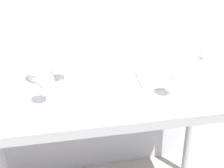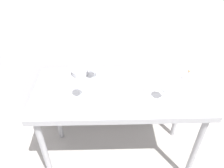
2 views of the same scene
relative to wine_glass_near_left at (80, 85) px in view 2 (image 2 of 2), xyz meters
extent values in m
plane|color=#99948F|center=(0.31, 0.09, -1.02)|extent=(6.00, 6.00, 0.00)
cube|color=#B8B8BE|center=(0.31, 0.58, 0.28)|extent=(3.80, 0.04, 2.60)
cube|color=#9F9FA4|center=(0.31, 0.09, -0.14)|extent=(1.40, 0.64, 0.04)
cube|color=#9F9FA4|center=(0.31, -0.24, -0.15)|extent=(1.40, 0.01, 0.05)
cylinder|color=#9F9FA4|center=(-0.33, -0.17, -0.59)|extent=(0.05, 0.05, 0.86)
cylinder|color=#9F9FA4|center=(0.95, -0.17, -0.59)|extent=(0.05, 0.05, 0.86)
cylinder|color=#9F9FA4|center=(-0.33, 0.35, -0.59)|extent=(0.05, 0.05, 0.86)
cylinder|color=#9F9FA4|center=(0.95, 0.35, -0.59)|extent=(0.05, 0.05, 0.86)
cylinder|color=white|center=(0.00, 0.00, -0.12)|extent=(0.06, 0.06, 0.00)
cylinder|color=white|center=(0.00, 0.00, -0.08)|extent=(0.01, 0.01, 0.09)
sphere|color=white|center=(0.00, 0.00, 0.00)|extent=(0.08, 0.08, 0.08)
cylinder|color=maroon|center=(0.00, 0.00, -0.01)|extent=(0.06, 0.06, 0.02)
cylinder|color=white|center=(0.63, -0.04, -0.12)|extent=(0.07, 0.07, 0.00)
cylinder|color=white|center=(0.63, -0.04, -0.08)|extent=(0.01, 0.01, 0.09)
sphere|color=white|center=(0.63, -0.04, 0.00)|extent=(0.08, 0.08, 0.08)
cylinder|color=maroon|center=(0.63, -0.04, -0.01)|extent=(0.06, 0.06, 0.02)
cylinder|color=white|center=(0.10, 0.24, -0.12)|extent=(0.06, 0.06, 0.00)
cylinder|color=white|center=(0.10, 0.24, -0.08)|extent=(0.01, 0.01, 0.08)
sphere|color=white|center=(0.10, 0.24, 0.00)|extent=(0.10, 0.10, 0.10)
cylinder|color=maroon|center=(0.10, 0.24, -0.02)|extent=(0.07, 0.07, 0.02)
cube|color=white|center=(0.41, 0.19, -0.12)|extent=(0.21, 0.27, 0.01)
cube|color=white|center=(0.59, 0.17, -0.12)|extent=(0.21, 0.27, 0.01)
cube|color=#3F3F47|center=(0.50, 0.18, -0.12)|extent=(0.03, 0.25, 0.01)
cube|color=white|center=(0.18, 0.05, -0.12)|extent=(0.20, 0.27, 0.00)
cylinder|color=beige|center=(-0.04, 0.31, -0.12)|extent=(0.13, 0.13, 0.01)
cylinder|color=#B7B7BC|center=(-0.04, 0.31, -0.10)|extent=(0.14, 0.14, 0.04)
torus|color=#B7B7BC|center=(-0.04, 0.31, -0.08)|extent=(0.14, 0.14, 0.01)
cone|color=silver|center=(0.88, 0.20, -0.08)|extent=(0.09, 0.09, 0.09)
cylinder|color=#C17F4C|center=(0.88, 0.20, -0.03)|extent=(0.02, 0.02, 0.01)
cone|color=silver|center=(0.88, 0.20, 0.00)|extent=(0.02, 0.02, 0.04)
camera|label=1|loc=(0.05, -1.34, 0.63)|focal=49.90mm
camera|label=2|loc=(0.21, -1.28, 1.00)|focal=35.12mm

